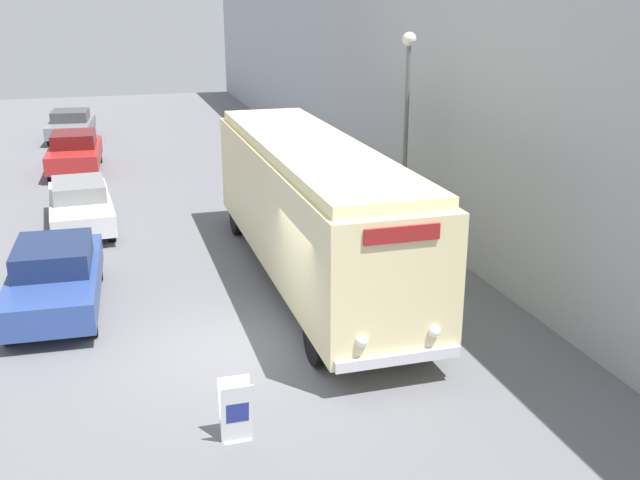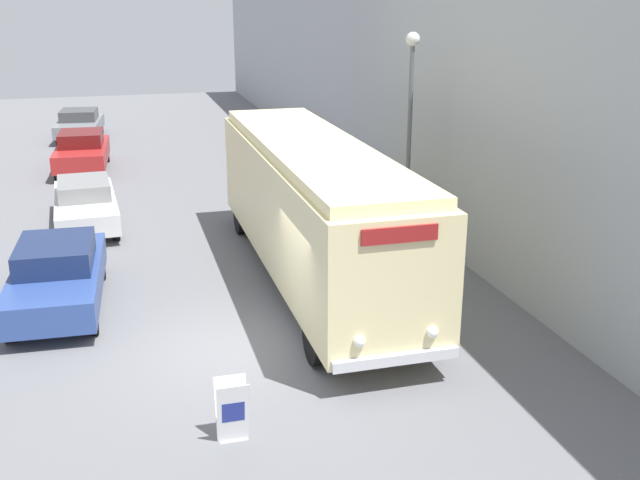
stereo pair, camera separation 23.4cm
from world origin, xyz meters
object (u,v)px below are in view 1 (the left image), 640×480
Objects in this scene: streetlamp at (407,110)px; parked_car_far at (75,152)px; parked_car_near at (55,276)px; vintage_bus at (311,204)px; parked_car_mid at (80,204)px; sign_board at (236,412)px; parked_car_distant at (71,124)px.

parked_car_far is at bearing 125.99° from streetlamp.
streetlamp is at bearing 13.76° from parked_car_near.
parked_car_near is at bearing -179.60° from vintage_bus.
vintage_bus reaches higher than parked_car_mid.
parked_car_near is (-5.95, -0.04, -1.19)m from vintage_bus.
sign_board is 0.22× the size of parked_car_mid.
parked_car_mid is (0.47, 6.21, -0.04)m from parked_car_near.
parked_car_distant is at bearing 89.29° from parked_car_mid.
sign_board is at bearing -127.20° from streetlamp.
sign_board is 0.24× the size of parked_car_distant.
parked_car_mid reaches higher than parked_car_distant.
sign_board is at bearing -78.34° from parked_car_distant.
streetlamp is at bearing -30.22° from parked_car_mid.
parked_car_far is 7.11m from parked_car_distant.
vintage_bus is at bearing 64.58° from sign_board.
streetlamp is 15.40m from parked_car_far.
vintage_bus is 2.50× the size of parked_car_far.
sign_board is (-3.02, -6.35, -1.44)m from vintage_bus.
parked_car_near is at bearing 114.92° from sign_board.
parked_car_mid is at bearing 131.58° from vintage_bus.
vintage_bus reaches higher than sign_board.
vintage_bus is 6.07m from parked_car_near.
parked_car_distant is (-3.03, 27.41, 0.21)m from sign_board.
sign_board is 0.23× the size of parked_car_far.
streetlamp is at bearing 29.09° from vintage_bus.
vintage_bus is at bearing -64.57° from parked_car_far.
parked_car_far reaches higher than parked_car_distant.
parked_car_mid reaches higher than sign_board.
parked_car_near reaches higher than sign_board.
parked_car_mid is at bearing -82.45° from parked_car_distant.
vintage_bus is 2.63× the size of parked_car_distant.
vintage_bus is 10.85× the size of sign_board.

